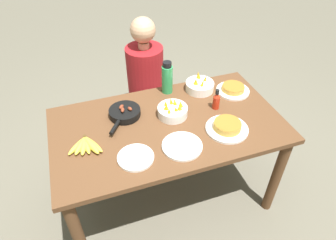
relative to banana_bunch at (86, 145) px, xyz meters
The scene contains 13 objects.
ground_plane 0.94m from the banana_bunch, ahead, with size 14.00×14.00×0.00m, color #666051.
dining_table 0.55m from the banana_bunch, ahead, with size 1.49×0.84×0.75m.
banana_bunch is the anchor object (origin of this frame).
skillet 0.35m from the banana_bunch, 37.10° to the left, with size 0.24×0.30×0.08m.
frittata_plate_center 0.87m from the banana_bunch, ahead, with size 0.27×0.27×0.06m.
frittata_plate_side 1.13m from the banana_bunch, 11.82° to the left, with size 0.24×0.24×0.05m.
empty_plate_near_front 0.31m from the banana_bunch, 35.75° to the right, with size 0.21×0.21×0.02m.
empty_plate_far_left 0.57m from the banana_bunch, 18.89° to the right, with size 0.24×0.24×0.02m.
fruit_bowl_mango 0.60m from the banana_bunch, 11.26° to the left, with size 0.20×0.20×0.12m.
fruit_bowl_citrus 0.94m from the banana_bunch, 20.84° to the left, with size 0.21×0.21×0.12m.
water_bottle 0.76m from the banana_bunch, 31.39° to the left, with size 0.08×0.08×0.25m.
hot_sauce_bottle 0.90m from the banana_bunch, ahead, with size 0.05×0.05×0.15m.
person_figure 0.97m from the banana_bunch, 52.17° to the left, with size 0.33×0.33×1.20m.
Camera 1 is at (-0.48, -1.39, 2.03)m, focal length 32.00 mm.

